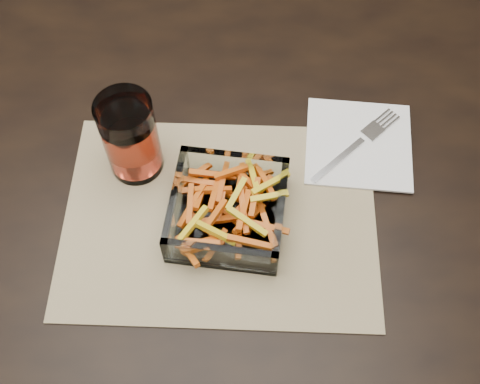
# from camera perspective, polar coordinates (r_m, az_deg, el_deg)

# --- Properties ---
(dining_table) EXTENTS (1.60, 0.90, 0.75)m
(dining_table) POSITION_cam_1_polar(r_m,az_deg,el_deg) (0.99, -5.88, -0.61)
(dining_table) COLOR black
(dining_table) RESTS_ON ground
(placemat) EXTENTS (0.47, 0.35, 0.00)m
(placemat) POSITION_cam_1_polar(r_m,az_deg,el_deg) (0.87, -1.91, -2.44)
(placemat) COLOR tan
(placemat) RESTS_ON dining_table
(glass_bowl) EXTENTS (0.18, 0.18, 0.06)m
(glass_bowl) POSITION_cam_1_polar(r_m,az_deg,el_deg) (0.85, -1.17, -1.85)
(glass_bowl) COLOR white
(glass_bowl) RESTS_ON placemat
(tumbler) EXTENTS (0.08, 0.08, 0.14)m
(tumbler) POSITION_cam_1_polar(r_m,az_deg,el_deg) (0.88, -10.31, 4.98)
(tumbler) COLOR white
(tumbler) RESTS_ON placemat
(napkin) EXTENTS (0.18, 0.18, 0.00)m
(napkin) POSITION_cam_1_polar(r_m,az_deg,el_deg) (0.95, 11.18, 4.51)
(napkin) COLOR white
(napkin) RESTS_ON placemat
(fork) EXTENTS (0.15, 0.14, 0.00)m
(fork) POSITION_cam_1_polar(r_m,az_deg,el_deg) (0.95, 11.11, 4.55)
(fork) COLOR silver
(fork) RESTS_ON napkin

